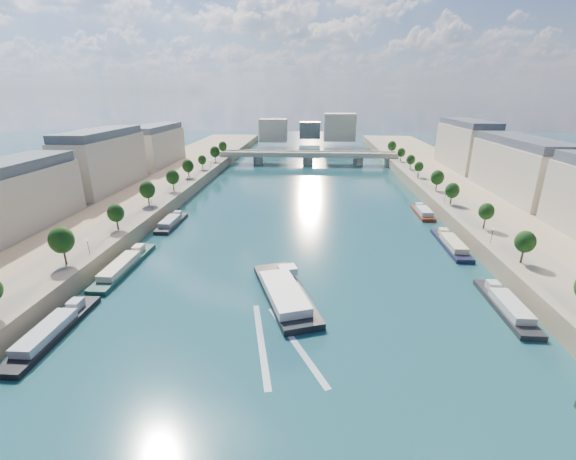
# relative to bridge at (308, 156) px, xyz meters

# --- Properties ---
(ground) EXTENTS (700.00, 700.00, 0.00)m
(ground) POSITION_rel_bridge_xyz_m (0.00, -131.35, -5.08)
(ground) COLOR #0C2F35
(ground) RESTS_ON ground
(quay_left) EXTENTS (44.00, 520.00, 5.00)m
(quay_left) POSITION_rel_bridge_xyz_m (-72.00, -131.35, -2.58)
(quay_left) COLOR #9E8460
(quay_left) RESTS_ON ground
(quay_right) EXTENTS (44.00, 520.00, 5.00)m
(quay_right) POSITION_rel_bridge_xyz_m (72.00, -131.35, -2.58)
(quay_right) COLOR #9E8460
(quay_right) RESTS_ON ground
(pave_left) EXTENTS (14.00, 520.00, 0.10)m
(pave_left) POSITION_rel_bridge_xyz_m (-57.00, -131.35, -0.03)
(pave_left) COLOR gray
(pave_left) RESTS_ON quay_left
(pave_right) EXTENTS (14.00, 520.00, 0.10)m
(pave_right) POSITION_rel_bridge_xyz_m (57.00, -131.35, -0.03)
(pave_right) COLOR gray
(pave_right) RESTS_ON quay_right
(trees_left) EXTENTS (4.80, 268.80, 8.26)m
(trees_left) POSITION_rel_bridge_xyz_m (-55.00, -129.35, 5.39)
(trees_left) COLOR #382B1E
(trees_left) RESTS_ON ground
(trees_right) EXTENTS (4.80, 268.80, 8.26)m
(trees_right) POSITION_rel_bridge_xyz_m (55.00, -121.35, 5.39)
(trees_right) COLOR #382B1E
(trees_right) RESTS_ON ground
(lamps_left) EXTENTS (0.36, 200.36, 4.28)m
(lamps_left) POSITION_rel_bridge_xyz_m (-52.50, -141.35, 2.70)
(lamps_left) COLOR black
(lamps_left) RESTS_ON ground
(lamps_right) EXTENTS (0.36, 200.36, 4.28)m
(lamps_right) POSITION_rel_bridge_xyz_m (52.50, -126.35, 2.70)
(lamps_right) COLOR black
(lamps_right) RESTS_ON ground
(buildings_left) EXTENTS (16.00, 226.00, 23.20)m
(buildings_left) POSITION_rel_bridge_xyz_m (-85.00, -119.35, 11.37)
(buildings_left) COLOR #C4B096
(buildings_left) RESTS_ON ground
(buildings_right) EXTENTS (16.00, 226.00, 23.20)m
(buildings_right) POSITION_rel_bridge_xyz_m (85.00, -119.35, 11.37)
(buildings_right) COLOR #C4B096
(buildings_right) RESTS_ON ground
(skyline) EXTENTS (79.00, 42.00, 22.00)m
(skyline) POSITION_rel_bridge_xyz_m (3.19, 88.18, 9.57)
(skyline) COLOR #C4B096
(skyline) RESTS_ON ground
(bridge) EXTENTS (112.00, 12.00, 8.15)m
(bridge) POSITION_rel_bridge_xyz_m (0.00, 0.00, 0.00)
(bridge) COLOR #C1B79E
(bridge) RESTS_ON ground
(tour_barge) EXTENTS (17.98, 31.00, 4.05)m
(tour_barge) POSITION_rel_bridge_xyz_m (-2.21, -170.82, -3.92)
(tour_barge) COLOR black
(tour_barge) RESTS_ON ground
(wake) EXTENTS (16.11, 25.65, 0.04)m
(wake) POSITION_rel_bridge_xyz_m (-2.21, -187.36, -5.06)
(wake) COLOR silver
(wake) RESTS_ON ground
(moored_barges_left) EXTENTS (5.00, 150.09, 3.60)m
(moored_barges_left) POSITION_rel_bridge_xyz_m (-45.50, -186.26, -4.24)
(moored_barges_left) COLOR #192437
(moored_barges_left) RESTS_ON ground
(moored_barges_right) EXTENTS (5.00, 163.04, 3.60)m
(moored_barges_right) POSITION_rel_bridge_xyz_m (45.50, -177.46, -4.24)
(moored_barges_right) COLOR black
(moored_barges_right) RESTS_ON ground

